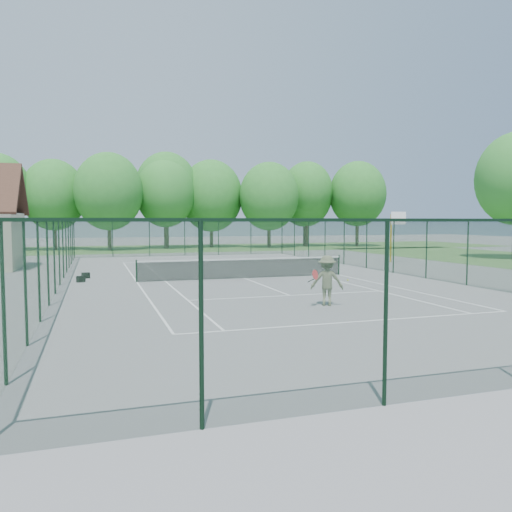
{
  "coord_description": "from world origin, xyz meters",
  "views": [
    {
      "loc": [
        -7.41,
        -24.87,
        2.98
      ],
      "look_at": [
        0.0,
        -2.0,
        1.3
      ],
      "focal_mm": 35.0,
      "sensor_mm": 36.0,
      "label": 1
    }
  ],
  "objects_px": {
    "sports_bag_a": "(81,279)",
    "tennis_player": "(327,281)",
    "tennis_net": "(244,267)",
    "basketball_goal": "(395,227)"
  },
  "relations": [
    {
      "from": "tennis_net",
      "to": "sports_bag_a",
      "type": "relative_size",
      "value": 29.05
    },
    {
      "from": "tennis_net",
      "to": "basketball_goal",
      "type": "distance_m",
      "value": 14.64
    },
    {
      "from": "sports_bag_a",
      "to": "basketball_goal",
      "type": "bearing_deg",
      "value": -9.2
    },
    {
      "from": "sports_bag_a",
      "to": "tennis_player",
      "type": "relative_size",
      "value": 0.2
    },
    {
      "from": "tennis_net",
      "to": "sports_bag_a",
      "type": "height_order",
      "value": "tennis_net"
    },
    {
      "from": "tennis_player",
      "to": "sports_bag_a",
      "type": "bearing_deg",
      "value": 130.78
    },
    {
      "from": "tennis_net",
      "to": "tennis_player",
      "type": "xyz_separation_m",
      "value": [
        0.37,
        -9.0,
        0.31
      ]
    },
    {
      "from": "basketball_goal",
      "to": "tennis_player",
      "type": "bearing_deg",
      "value": -130.15
    },
    {
      "from": "sports_bag_a",
      "to": "tennis_player",
      "type": "bearing_deg",
      "value": -72.5
    },
    {
      "from": "sports_bag_a",
      "to": "tennis_net",
      "type": "bearing_deg",
      "value": -29.05
    }
  ]
}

